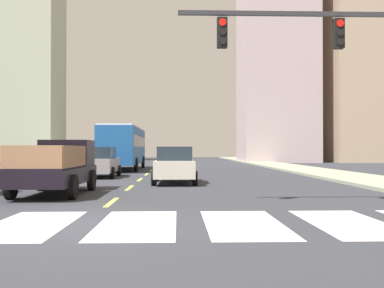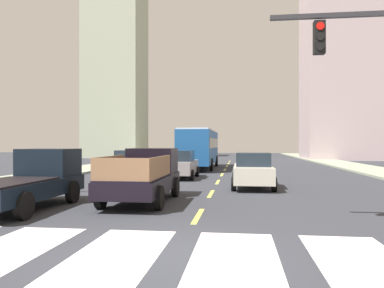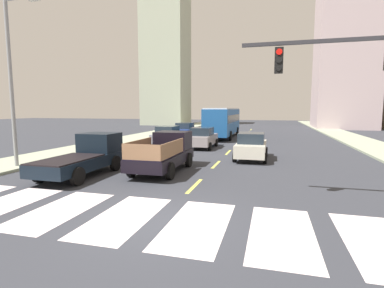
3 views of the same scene
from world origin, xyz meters
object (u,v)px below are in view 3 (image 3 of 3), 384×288
pickup_stakebed (165,152)px  sedan_far (185,130)px  sedan_mid (202,138)px  sedan_near_left (168,136)px  sedan_near_right (251,146)px  pickup_dark (87,156)px  city_bus (223,120)px  streetlight_left (13,76)px

pickup_stakebed → sedan_far: 17.19m
sedan_far → sedan_mid: (3.73, -7.57, 0.00)m
sedan_near_left → sedan_near_right: (7.72, -5.63, 0.00)m
pickup_dark → city_bus: city_bus is taller
sedan_near_right → pickup_stakebed: bearing=-131.3°
pickup_dark → sedan_near_left: bearing=89.5°
pickup_stakebed → pickup_dark: (-3.44, -1.97, -0.02)m
sedan_far → sedan_mid: 8.44m
pickup_stakebed → sedan_far: bearing=101.6°
pickup_stakebed → city_bus: (0.12, 18.42, 1.02)m
sedan_far → sedan_mid: bearing=-62.5°
pickup_stakebed → sedan_near_right: bearing=46.4°
sedan_mid → pickup_dark: bearing=-104.3°
sedan_near_right → pickup_dark: bearing=-138.2°
city_bus → sedan_far: size_ratio=2.45×
sedan_mid → city_bus: bearing=90.9°
pickup_stakebed → sedan_mid: (-0.11, 9.18, -0.08)m
sedan_near_right → city_bus: bearing=107.4°
pickup_dark → sedan_near_right: (7.63, 6.58, -0.06)m
pickup_stakebed → sedan_near_right: 6.23m
sedan_near_left → sedan_near_right: bearing=-35.5°
sedan_mid → sedan_far: bearing=118.6°
sedan_near_left → sedan_near_right: size_ratio=1.00×
pickup_stakebed → pickup_dark: same height
sedan_mid → streetlight_left: (-7.74, -10.93, 4.11)m
sedan_near_left → city_bus: bearing=66.5°
pickup_dark → sedan_far: size_ratio=1.18×
sedan_near_right → sedan_mid: size_ratio=1.00×
pickup_stakebed → streetlight_left: bearing=-168.8°
city_bus → sedan_near_left: size_ratio=2.45×
sedan_near_right → sedan_mid: same height
pickup_stakebed → streetlight_left: 9.00m
pickup_dark → sedan_near_left: pickup_dark is taller
city_bus → sedan_near_left: city_bus is taller
streetlight_left → pickup_stakebed: bearing=12.5°
city_bus → sedan_near_right: size_ratio=2.45×
city_bus → sedan_near_right: (4.07, -13.81, -1.09)m
city_bus → sedan_far: bearing=-156.4°
pickup_stakebed → sedan_near_left: size_ratio=1.18×
sedan_near_right → sedan_mid: (-4.30, 4.57, 0.00)m
sedan_near_left → streetlight_left: bearing=-109.3°
sedan_far → streetlight_left: streetlight_left is taller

